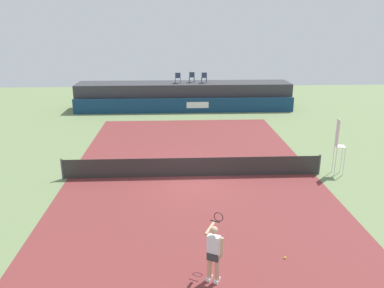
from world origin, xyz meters
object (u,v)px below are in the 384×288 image
(umpire_chair, at_px, (338,143))
(tennis_player, at_px, (214,251))
(spectator_chair_left, at_px, (192,77))
(spectator_chair_center, at_px, (204,77))
(net_post_near, at_px, (62,169))
(net_post_far, at_px, (319,164))
(tennis_ball, at_px, (285,258))
(spectator_chair_far_left, at_px, (178,77))

(umpire_chair, distance_m, tennis_player, 10.41)
(spectator_chair_left, xyz_separation_m, spectator_chair_center, (1.02, -0.31, 0.00))
(spectator_chair_center, bearing_deg, net_post_near, -117.69)
(tennis_player, bearing_deg, net_post_far, 52.62)
(tennis_ball, bearing_deg, spectator_chair_center, 92.31)
(spectator_chair_center, height_order, net_post_far, spectator_chair_center)
(net_post_far, xyz_separation_m, tennis_player, (-5.99, -7.84, 0.46))
(umpire_chair, bearing_deg, spectator_chair_far_left, 116.63)
(spectator_chair_left, distance_m, tennis_player, 23.27)
(net_post_near, bearing_deg, net_post_far, 0.00)
(tennis_player, bearing_deg, spectator_chair_far_left, 91.80)
(umpire_chair, xyz_separation_m, tennis_ball, (-4.44, -6.91, -1.55))
(tennis_player, bearing_deg, net_post_near, 129.30)
(umpire_chair, xyz_separation_m, net_post_far, (-0.82, -0.01, -1.09))
(spectator_chair_far_left, bearing_deg, tennis_ball, -81.98)
(spectator_chair_center, bearing_deg, tennis_ball, -87.69)
(spectator_chair_center, bearing_deg, spectator_chair_left, 163.03)
(tennis_ball, bearing_deg, spectator_chair_left, 94.89)
(spectator_chair_center, height_order, tennis_player, spectator_chair_center)
(umpire_chair, height_order, tennis_player, umpire_chair)
(spectator_chair_far_left, relative_size, tennis_ball, 13.06)
(tennis_player, height_order, tennis_ball, tennis_player)
(spectator_chair_left, height_order, net_post_far, spectator_chair_left)
(spectator_chair_far_left, distance_m, spectator_chair_center, 2.20)
(spectator_chair_left, height_order, spectator_chair_center, same)
(spectator_chair_left, relative_size, umpire_chair, 0.32)
(net_post_near, xyz_separation_m, net_post_far, (12.40, 0.00, 0.00))
(tennis_ball, bearing_deg, umpire_chair, 57.29)
(spectator_chair_left, distance_m, net_post_far, 16.47)
(net_post_near, relative_size, net_post_far, 1.00)
(tennis_player, bearing_deg, tennis_ball, 21.53)
(spectator_chair_far_left, xyz_separation_m, net_post_near, (-5.70, -15.03, -2.19))
(spectator_chair_far_left, height_order, tennis_ball, spectator_chair_far_left)
(tennis_player, bearing_deg, spectator_chair_left, 88.85)
(spectator_chair_far_left, height_order, umpire_chair, spectator_chair_far_left)
(spectator_chair_far_left, relative_size, spectator_chair_left, 1.00)
(spectator_chair_far_left, height_order, spectator_chair_left, same)
(umpire_chair, relative_size, net_post_far, 2.76)
(umpire_chair, distance_m, tennis_ball, 8.36)
(umpire_chair, relative_size, tennis_player, 1.56)
(net_post_far, distance_m, tennis_ball, 7.80)
(spectator_chair_far_left, xyz_separation_m, spectator_chair_left, (1.18, 0.34, 0.00))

